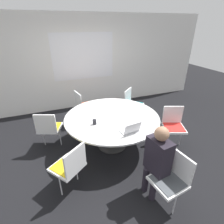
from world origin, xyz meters
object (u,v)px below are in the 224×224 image
handbag (122,110)px  chair_2 (132,102)px  chair_4 (49,127)px  chair_5 (70,165)px  chair_1 (173,123)px  coffee_cup (95,122)px  chair_3 (83,104)px  person_0 (157,158)px  chair_0 (172,177)px  laptop (131,130)px

handbag → chair_2: bearing=-74.7°
chair_2 → chair_4: size_ratio=1.00×
chair_2 → chair_5: (-1.94, -1.75, 0.00)m
chair_1 → coffee_cup: size_ratio=8.70×
chair_3 → chair_5: size_ratio=1.00×
person_0 → chair_0: bearing=-161.0°
chair_5 → laptop: 1.14m
chair_1 → chair_2: 1.36m
chair_4 → coffee_cup: bearing=-13.9°
chair_1 → chair_5: same height
laptop → handbag: (0.74, 1.95, -0.64)m
chair_5 → laptop: bearing=-28.0°
chair_5 → chair_4: bearing=63.8°
chair_0 → chair_5: size_ratio=1.00×
chair_5 → person_0: (1.17, -0.52, 0.19)m
chair_0 → handbag: 2.95m
chair_4 → chair_5: (0.23, -1.25, 0.00)m
laptop → person_0: bearing=88.7°
chair_1 → chair_4: bearing=2.7°
chair_0 → chair_3: same height
laptop → handbag: laptop is taller
chair_0 → person_0: person_0 is taller
chair_0 → coffee_cup: 1.60m
chair_4 → handbag: size_ratio=2.39×
chair_5 → laptop: laptop is taller
chair_0 → chair_3: bearing=4.5°
chair_1 → person_0: size_ratio=0.71×
chair_0 → chair_2: size_ratio=1.00×
chair_2 → coffee_cup: 1.75m
chair_1 → chair_3: bearing=-25.6°
chair_2 → person_0: size_ratio=0.71×
chair_1 → chair_2: (-0.31, 1.32, 0.00)m
handbag → chair_4: bearing=-157.2°
chair_4 → laptop: laptop is taller
chair_0 → chair_1: 1.52m
chair_5 → coffee_cup: bearing=11.7°
chair_3 → person_0: size_ratio=0.71×
laptop → coffee_cup: 0.71m
handbag → chair_3: bearing=-178.9°
chair_2 → coffee_cup: size_ratio=8.70×
chair_2 → handbag: (-0.10, 0.37, -0.38)m
coffee_cup → handbag: bearing=49.4°
chair_3 → person_0: 2.68m
laptop → handbag: size_ratio=0.96×
chair_2 → person_0: 2.41m
coffee_cup → chair_1: bearing=-8.1°
chair_3 → coffee_cup: (-0.09, -1.44, 0.26)m
chair_2 → handbag: 0.54m
chair_4 → handbag: 2.28m
chair_5 → chair_3: bearing=35.4°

